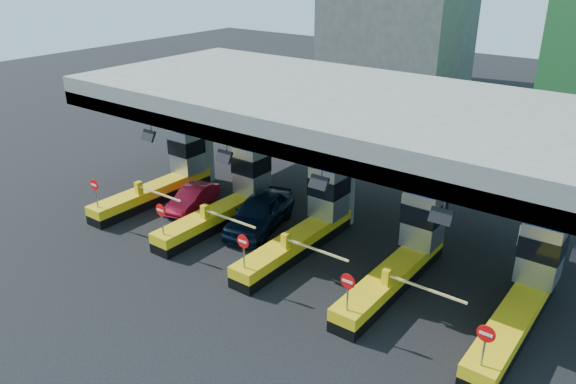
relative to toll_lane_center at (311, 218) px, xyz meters
The scene contains 9 objects.
ground 1.42m from the toll_lane_center, 90.42° to the right, with size 120.00×120.00×0.00m, color black.
toll_canopy 5.40m from the toll_lane_center, 90.02° to the left, with size 28.00×12.09×7.00m.
toll_lane_far_left 10.00m from the toll_lane_center, behind, with size 4.43×8.00×4.16m.
toll_lane_left 5.00m from the toll_lane_center, behind, with size 4.43×8.00×4.16m.
toll_lane_center is the anchor object (origin of this frame).
toll_lane_right 5.00m from the toll_lane_center, ahead, with size 4.43×8.00×4.16m.
toll_lane_far_right 10.00m from the toll_lane_center, ahead, with size 4.43×8.00×4.16m.
van 3.10m from the toll_lane_center, behind, with size 2.14×5.32×1.81m, color black.
red_car 7.62m from the toll_lane_center, behind, with size 1.32×3.77×1.24m, color #AE0D26.
Camera 1 is at (13.63, -19.69, 13.18)m, focal length 35.00 mm.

